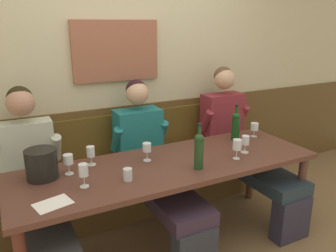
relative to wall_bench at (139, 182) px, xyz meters
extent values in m
cube|color=#C4BB94|center=(0.00, 0.26, 1.12)|extent=(6.80, 0.08, 2.80)
cube|color=#945841|center=(-0.10, 0.20, 1.24)|extent=(0.80, 0.04, 0.54)
cube|color=brown|center=(0.00, 0.21, 0.22)|extent=(6.80, 0.03, 1.00)
cube|color=brown|center=(0.00, -0.02, -0.06)|extent=(2.66, 0.42, 0.44)
cube|color=brown|center=(0.00, -0.02, 0.18)|extent=(2.61, 0.39, 0.05)
cube|color=brown|center=(0.00, 0.17, 0.43)|extent=(2.66, 0.04, 0.45)
cube|color=#542F25|center=(0.00, -0.65, 0.43)|extent=(2.36, 0.78, 0.04)
cylinder|color=brown|center=(1.11, -0.97, 0.07)|extent=(0.07, 0.07, 0.69)
cylinder|color=brown|center=(-1.11, -0.33, 0.07)|extent=(0.07, 0.07, 0.69)
cylinder|color=brown|center=(1.11, -0.33, 0.07)|extent=(0.07, 0.07, 0.69)
cube|color=#353638|center=(-0.96, -0.57, 0.15)|extent=(0.35, 1.04, 0.11)
cube|color=#B1BCA5|center=(-0.96, -0.02, 0.48)|extent=(0.42, 0.19, 0.54)
sphere|color=tan|center=(-0.96, -0.03, 0.90)|extent=(0.21, 0.21, 0.21)
sphere|color=black|center=(-0.96, 0.00, 0.93)|extent=(0.20, 0.20, 0.20)
cylinder|color=#B1BCA5|center=(-0.74, -0.05, 0.50)|extent=(0.08, 0.20, 0.27)
cube|color=#2D3139|center=(0.00, -1.04, -0.09)|extent=(0.32, 0.14, 0.38)
cube|color=#362739|center=(0.00, -0.58, 0.15)|extent=(0.35, 1.03, 0.11)
cube|color=#1B6B6D|center=(0.00, -0.02, 0.47)|extent=(0.42, 0.23, 0.52)
sphere|color=tan|center=(0.00, -0.03, 0.88)|extent=(0.20, 0.20, 0.20)
sphere|color=black|center=(0.00, 0.00, 0.91)|extent=(0.19, 0.19, 0.19)
cylinder|color=#1B6B6D|center=(-0.22, -0.06, 0.49)|extent=(0.08, 0.20, 0.27)
cylinder|color=#1B6B6D|center=(0.22, -0.06, 0.49)|extent=(0.08, 0.20, 0.27)
cube|color=#2C293D|center=(0.95, -1.04, -0.09)|extent=(0.32, 0.14, 0.38)
cube|color=#23323E|center=(0.95, -0.57, 0.15)|extent=(0.36, 1.03, 0.11)
cube|color=maroon|center=(0.95, -0.02, 0.50)|extent=(0.43, 0.21, 0.58)
sphere|color=tan|center=(0.95, -0.03, 0.94)|extent=(0.21, 0.21, 0.21)
sphere|color=brown|center=(0.95, 0.00, 0.97)|extent=(0.19, 0.19, 0.19)
cylinder|color=maroon|center=(0.72, -0.06, 0.53)|extent=(0.08, 0.20, 0.27)
cylinder|color=maroon|center=(1.18, -0.06, 0.53)|extent=(0.08, 0.20, 0.27)
cylinder|color=black|center=(-0.90, -0.48, 0.56)|extent=(0.21, 0.21, 0.21)
cylinder|color=#1E401E|center=(0.14, -0.84, 0.56)|extent=(0.07, 0.07, 0.22)
sphere|color=#1E401E|center=(0.14, -0.84, 0.69)|extent=(0.07, 0.07, 0.07)
cylinder|color=#1E401E|center=(0.14, -0.84, 0.74)|extent=(0.03, 0.03, 0.08)
cylinder|color=black|center=(0.14, -0.84, 0.79)|extent=(0.03, 0.03, 0.02)
cylinder|color=#133F18|center=(0.78, -0.45, 0.56)|extent=(0.07, 0.07, 0.21)
sphere|color=#133F18|center=(0.78, -0.45, 0.68)|extent=(0.07, 0.07, 0.07)
cylinder|color=#133F18|center=(0.78, -0.45, 0.73)|extent=(0.03, 0.03, 0.08)
cylinder|color=black|center=(0.78, -0.45, 0.78)|extent=(0.03, 0.03, 0.02)
cylinder|color=silver|center=(0.66, -0.74, 0.46)|extent=(0.07, 0.07, 0.00)
cylinder|color=silver|center=(0.66, -0.74, 0.49)|extent=(0.01, 0.01, 0.07)
cylinder|color=silver|center=(0.66, -0.74, 0.56)|extent=(0.06, 0.06, 0.07)
cylinder|color=#F4D27F|center=(0.66, -0.74, 0.54)|extent=(0.06, 0.06, 0.03)
cylinder|color=silver|center=(1.00, -0.46, 0.46)|extent=(0.06, 0.06, 0.00)
cylinder|color=silver|center=(1.00, -0.46, 0.49)|extent=(0.01, 0.01, 0.06)
cylinder|color=silver|center=(1.00, -0.46, 0.55)|extent=(0.07, 0.07, 0.07)
cylinder|color=silver|center=(-0.73, -0.50, 0.46)|extent=(0.06, 0.06, 0.00)
cylinder|color=silver|center=(-0.73, -0.50, 0.49)|extent=(0.01, 0.01, 0.07)
cylinder|color=silver|center=(-0.73, -0.50, 0.57)|extent=(0.07, 0.07, 0.07)
cylinder|color=#EFD97E|center=(-0.73, -0.50, 0.55)|extent=(0.06, 0.06, 0.03)
cylinder|color=silver|center=(0.51, -0.82, 0.46)|extent=(0.06, 0.06, 0.00)
cylinder|color=silver|center=(0.51, -0.82, 0.49)|extent=(0.01, 0.01, 0.07)
cylinder|color=silver|center=(0.51, -0.82, 0.57)|extent=(0.07, 0.07, 0.08)
cylinder|color=#EBD17F|center=(0.51, -0.82, 0.55)|extent=(0.06, 0.06, 0.03)
cylinder|color=silver|center=(-0.13, -0.53, 0.46)|extent=(0.06, 0.06, 0.00)
cylinder|color=silver|center=(-0.13, -0.53, 0.49)|extent=(0.01, 0.01, 0.07)
cylinder|color=silver|center=(-0.13, -0.53, 0.56)|extent=(0.07, 0.07, 0.07)
cylinder|color=#F7DF80|center=(-0.13, -0.53, 0.54)|extent=(0.06, 0.06, 0.03)
cylinder|color=silver|center=(-0.54, -0.41, 0.46)|extent=(0.07, 0.07, 0.00)
cylinder|color=silver|center=(-0.54, -0.41, 0.49)|extent=(0.01, 0.01, 0.06)
cylinder|color=silver|center=(-0.54, -0.41, 0.56)|extent=(0.06, 0.06, 0.08)
cylinder|color=#E7DD8F|center=(-0.54, -0.41, 0.53)|extent=(0.05, 0.05, 0.03)
cylinder|color=silver|center=(-0.68, -0.74, 0.46)|extent=(0.06, 0.06, 0.00)
cylinder|color=silver|center=(-0.68, -0.74, 0.49)|extent=(0.01, 0.01, 0.07)
cylinder|color=silver|center=(-0.68, -0.74, 0.57)|extent=(0.06, 0.06, 0.08)
cylinder|color=#F6DB79|center=(-0.68, -0.74, 0.54)|extent=(0.05, 0.05, 0.02)
cylinder|color=silver|center=(-0.39, -0.79, 0.50)|extent=(0.06, 0.06, 0.09)
cube|color=white|center=(-0.90, -0.88, 0.45)|extent=(0.24, 0.20, 0.00)
camera|label=1|loc=(-1.10, -2.77, 1.48)|focal=35.94mm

